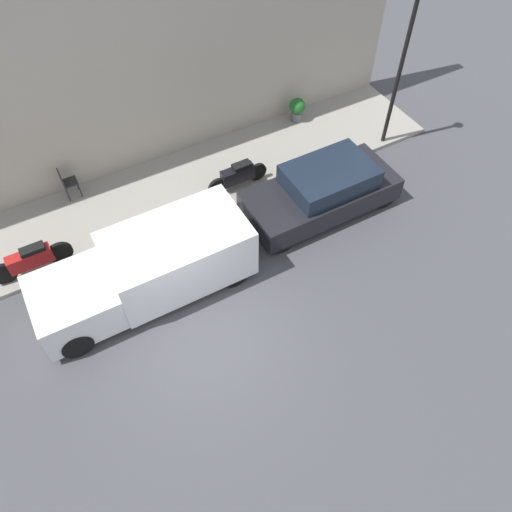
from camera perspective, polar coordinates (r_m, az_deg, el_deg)
name	(u,v)px	position (r m, az deg, el deg)	size (l,w,h in m)	color
ground_plane	(205,342)	(11.74, -5.83, -9.71)	(60.00, 60.00, 0.00)	#47474C
sidewalk	(130,205)	(14.67, -14.21, 5.64)	(2.93, 19.13, 0.11)	gray
building_facade	(82,75)	(14.01, -19.25, 18.91)	(0.30, 19.13, 6.53)	#B2A899
parked_car	(323,191)	(13.89, 7.62, 7.42)	(1.84, 4.26, 1.40)	black
delivery_van	(148,268)	(12.04, -12.28, -1.39)	(1.91, 5.16, 1.66)	white
motorcycle_black	(238,175)	(14.42, -2.06, 9.22)	(0.30, 1.85, 0.79)	black
motorcycle_red	(31,259)	(13.50, -24.32, -0.36)	(0.30, 2.03, 0.82)	#B21E1E
streetlamp	(403,56)	(15.22, 16.50, 21.04)	(0.29, 0.29, 4.69)	black
potted_plant	(297,108)	(16.93, 4.73, 16.47)	(0.52, 0.52, 0.79)	slate
cafe_chair	(67,182)	(15.00, -20.83, 7.95)	(0.40, 0.40, 0.95)	#262626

